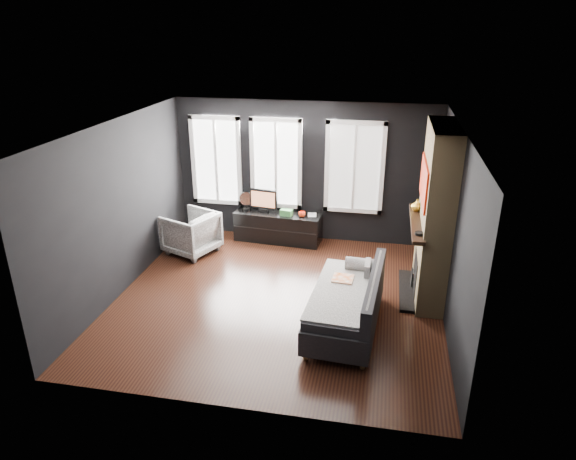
% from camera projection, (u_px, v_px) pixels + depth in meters
% --- Properties ---
extents(floor, '(5.00, 5.00, 0.00)m').
position_uv_depth(floor, '(278.00, 298.00, 8.08)').
color(floor, black).
rests_on(floor, ground).
extents(ceiling, '(5.00, 5.00, 0.00)m').
position_uv_depth(ceiling, '(277.00, 127.00, 7.05)').
color(ceiling, white).
rests_on(ceiling, ground).
extents(wall_back, '(5.00, 0.02, 2.70)m').
position_uv_depth(wall_back, '(305.00, 172.00, 9.83)').
color(wall_back, black).
rests_on(wall_back, ground).
extents(wall_left, '(0.02, 5.00, 2.70)m').
position_uv_depth(wall_left, '(121.00, 207.00, 8.00)').
color(wall_left, black).
rests_on(wall_left, ground).
extents(wall_right, '(0.02, 5.00, 2.70)m').
position_uv_depth(wall_right, '(453.00, 231.00, 7.12)').
color(wall_right, black).
rests_on(wall_right, ground).
extents(windows, '(4.00, 0.16, 1.76)m').
position_uv_depth(windows, '(281.00, 118.00, 9.48)').
color(windows, white).
rests_on(windows, wall_back).
extents(fireplace, '(0.70, 1.62, 2.70)m').
position_uv_depth(fireplace, '(435.00, 215.00, 7.70)').
color(fireplace, '#93724C').
rests_on(fireplace, floor).
extents(sofa, '(1.13, 2.05, 0.85)m').
position_uv_depth(sofa, '(346.00, 300.00, 7.18)').
color(sofa, '#262528').
rests_on(sofa, floor).
extents(stripe_pillow, '(0.08, 0.33, 0.33)m').
position_uv_depth(stripe_pillow, '(367.00, 272.00, 7.56)').
color(stripe_pillow, gray).
rests_on(stripe_pillow, sofa).
extents(armchair, '(1.04, 1.07, 0.86)m').
position_uv_depth(armchair, '(191.00, 231.00, 9.52)').
color(armchair, white).
rests_on(armchair, floor).
extents(media_console, '(1.72, 0.66, 0.58)m').
position_uv_depth(media_console, '(278.00, 227.00, 10.08)').
color(media_console, black).
rests_on(media_console, floor).
extents(monitor, '(0.58, 0.20, 0.51)m').
position_uv_depth(monitor, '(264.00, 199.00, 9.96)').
color(monitor, black).
rests_on(monitor, media_console).
extents(desk_fan, '(0.30, 0.30, 0.38)m').
position_uv_depth(desk_fan, '(246.00, 201.00, 10.07)').
color(desk_fan, '#A7A7A7').
rests_on(desk_fan, media_console).
extents(mug, '(0.15, 0.12, 0.13)m').
position_uv_depth(mug, '(302.00, 214.00, 9.75)').
color(mug, red).
rests_on(mug, media_console).
extents(book, '(0.16, 0.04, 0.22)m').
position_uv_depth(book, '(308.00, 210.00, 9.81)').
color(book, '#B0A18E').
rests_on(book, media_console).
extents(storage_box, '(0.24, 0.17, 0.12)m').
position_uv_depth(storage_box, '(286.00, 212.00, 9.82)').
color(storage_box, '#377B3B').
rests_on(storage_box, media_console).
extents(mantel_vase, '(0.22, 0.23, 0.19)m').
position_uv_depth(mantel_vase, '(417.00, 205.00, 8.17)').
color(mantel_vase, gold).
rests_on(mantel_vase, fireplace).
extents(mantel_clock, '(0.16, 0.16, 0.04)m').
position_uv_depth(mantel_clock, '(419.00, 233.00, 7.29)').
color(mantel_clock, black).
rests_on(mantel_clock, fireplace).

